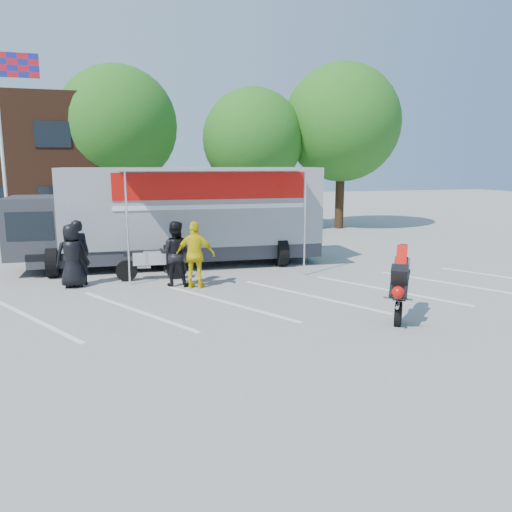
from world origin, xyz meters
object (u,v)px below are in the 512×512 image
transporter_truck (181,265)px  spectator_leather_b (77,253)px  tree_mid (253,139)px  flagpole (7,126)px  stunt_bike_rider (399,317)px  tree_right (342,123)px  parked_motorcycle (152,280)px  spectator_leather_c (175,254)px  tree_left (118,126)px  spectator_leather_a (72,256)px  spectator_hivis (196,255)px

transporter_truck → spectator_leather_b: (-3.42, -2.19, 1.00)m
tree_mid → spectator_leather_b: bearing=-129.0°
flagpole → stunt_bike_rider: flagpole is taller
tree_right → parked_motorcycle: (-11.49, -10.21, -5.88)m
flagpole → stunt_bike_rider: 16.07m
flagpole → parked_motorcycle: 8.99m
tree_right → parked_motorcycle: size_ratio=4.04×
spectator_leather_c → transporter_truck: bearing=-80.1°
tree_right → spectator_leather_c: tree_right is taller
stunt_bike_rider → spectator_leather_c: (-4.73, 4.76, 0.98)m
parked_motorcycle → transporter_truck: bearing=-24.9°
flagpole → tree_left: 7.37m
parked_motorcycle → spectator_leather_c: (0.63, -0.95, 0.98)m
tree_right → spectator_leather_c: size_ratio=4.64×
tree_left → transporter_truck: bearing=-79.7°
stunt_bike_rider → spectator_leather_a: bearing=-179.3°
tree_right → spectator_leather_a: size_ratio=4.76×
tree_left → flagpole: bearing=-125.3°
tree_right → transporter_truck: bearing=-141.9°
transporter_truck → spectator_leather_b: bearing=-144.5°
transporter_truck → spectator_leather_a: (-3.55, -2.45, 0.96)m
tree_right → stunt_bike_rider: tree_right is taller
flagpole → spectator_hivis: size_ratio=4.02×
tree_mid → tree_right: tree_right is taller
parked_motorcycle → spectator_leather_b: size_ratio=1.13×
tree_right → parked_motorcycle: bearing=-138.4°
tree_mid → parked_motorcycle: bearing=-121.2°
flagpole → transporter_truck: size_ratio=0.72×
tree_right → spectator_hivis: bearing=-131.6°
stunt_bike_rider → tree_mid: bearing=122.1°
parked_motorcycle → spectator_hivis: spectator_hivis is taller
transporter_truck → spectator_leather_a: 4.42m
tree_mid → spectator_hivis: bearing=-113.7°
spectator_leather_b → spectator_hivis: same height
transporter_truck → stunt_bike_rider: bearing=-59.5°
flagpole → parked_motorcycle: size_ratio=3.54×
tree_left → spectator_leather_b: (-1.69, -11.73, -4.57)m
parked_motorcycle → spectator_hivis: bearing=-135.5°
tree_right → spectator_leather_c: bearing=-134.2°
spectator_leather_a → spectator_leather_b: spectator_leather_b is taller
flagpole → stunt_bike_rider: size_ratio=4.03×
flagpole → spectator_hivis: flagpole is taller
spectator_leather_b → stunt_bike_rider: bearing=130.7°
flagpole → spectator_leather_b: flagpole is taller
parked_motorcycle → spectator_leather_c: spectator_leather_c is taller
parked_motorcycle → spectator_leather_c: bearing=-142.0°
transporter_truck → spectator_leather_c: bearing=-98.0°
spectator_leather_a → tree_right: bearing=-144.7°
spectator_leather_a → spectator_leather_c: size_ratio=0.97×
spectator_leather_b → tree_mid: bearing=-141.3°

